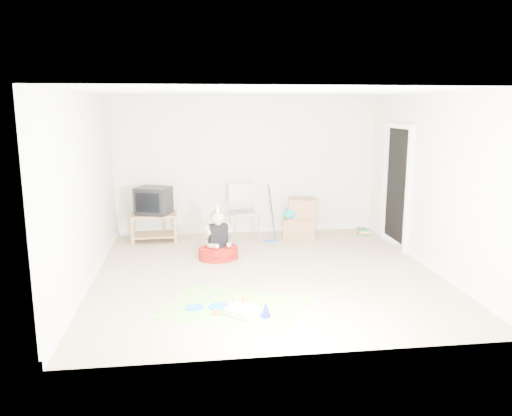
{
  "coord_description": "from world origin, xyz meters",
  "views": [
    {
      "loc": [
        -1.05,
        -6.96,
        2.41
      ],
      "look_at": [
        -0.1,
        0.4,
        0.9
      ],
      "focal_mm": 35.0,
      "sensor_mm": 36.0,
      "label": 1
    }
  ],
  "objects": [
    {
      "name": "floor_mop",
      "position": [
        0.34,
        1.71,
        0.26
      ],
      "size": [
        0.26,
        0.33,
        1.0
      ],
      "color": "blue",
      "rests_on": "ground"
    },
    {
      "name": "cardboard_boxes",
      "position": [
        0.93,
        1.92,
        0.36
      ],
      "size": [
        0.68,
        0.57,
        0.74
      ],
      "color": "#9D6E4C",
      "rests_on": "ground"
    },
    {
      "name": "blue_plate_far",
      "position": [
        -1.06,
        -1.2,
        0.01
      ],
      "size": [
        0.31,
        0.31,
        0.01
      ],
      "primitive_type": "cylinder",
      "rotation": [
        0.0,
        0.0,
        -0.79
      ],
      "color": "blue",
      "rests_on": "party_mat"
    },
    {
      "name": "orange_cup_far",
      "position": [
        -0.8,
        -1.46,
        0.04
      ],
      "size": [
        0.08,
        0.08,
        0.07
      ],
      "primitive_type": "cylinder",
      "rotation": [
        0.0,
        0.0,
        -0.33
      ],
      "color": "orange",
      "rests_on": "party_mat"
    },
    {
      "name": "ground",
      "position": [
        0.0,
        0.0,
        0.0
      ],
      "size": [
        5.0,
        5.0,
        0.0
      ],
      "primitive_type": "plane",
      "color": "tan",
      "rests_on": "ground"
    },
    {
      "name": "folding_chair",
      "position": [
        -0.13,
        1.86,
        0.52
      ],
      "size": [
        0.54,
        0.52,
        1.07
      ],
      "color": "#9A9AA0",
      "rests_on": "ground"
    },
    {
      "name": "blue_party_hat",
      "position": [
        -0.24,
        -1.57,
        0.1
      ],
      "size": [
        0.14,
        0.14,
        0.18
      ],
      "primitive_type": "cone",
      "rotation": [
        0.0,
        0.0,
        -0.13
      ],
      "color": "#1B24C0",
      "rests_on": "party_mat"
    },
    {
      "name": "blue_plate_near",
      "position": [
        -0.77,
        -1.22,
        0.01
      ],
      "size": [
        0.33,
        0.33,
        0.01
      ],
      "primitive_type": "cylinder",
      "rotation": [
        0.0,
        0.0,
        -0.5
      ],
      "color": "blue",
      "rests_on": "party_mat"
    },
    {
      "name": "party_mat",
      "position": [
        -0.59,
        -1.25,
        0.0
      ],
      "size": [
        2.01,
        1.79,
        0.01
      ],
      "primitive_type": "cube",
      "rotation": [
        0.0,
        0.0,
        -0.44
      ],
      "color": "#DD2E6D",
      "rests_on": "ground"
    },
    {
      "name": "birthday_cake",
      "position": [
        -0.51,
        -1.49,
        0.05
      ],
      "size": [
        0.44,
        0.44,
        0.16
      ],
      "color": "white",
      "rests_on": "party_mat"
    },
    {
      "name": "orange_cup_near",
      "position": [
        -0.44,
        -1.1,
        0.05
      ],
      "size": [
        0.07,
        0.07,
        0.08
      ],
      "primitive_type": "cylinder",
      "rotation": [
        0.0,
        0.0,
        0.0
      ],
      "color": "orange",
      "rests_on": "party_mat"
    },
    {
      "name": "book_pile",
      "position": [
        2.19,
        2.0,
        0.05
      ],
      "size": [
        0.29,
        0.32,
        0.12
      ],
      "color": "#267334",
      "rests_on": "ground"
    },
    {
      "name": "doorway_recess",
      "position": [
        2.48,
        1.2,
        1.02
      ],
      "size": [
        0.02,
        0.9,
        2.05
      ],
      "primitive_type": "cube",
      "color": "black",
      "rests_on": "ground"
    },
    {
      "name": "tv_stand",
      "position": [
        -1.75,
        2.02,
        0.3
      ],
      "size": [
        0.82,
        0.53,
        0.51
      ],
      "color": "#976944",
      "rests_on": "ground"
    },
    {
      "name": "crt_tv",
      "position": [
        -1.75,
        2.02,
        0.75
      ],
      "size": [
        0.71,
        0.65,
        0.49
      ],
      "primitive_type": "cube",
      "rotation": [
        0.0,
        0.0,
        -0.4
      ],
      "color": "black",
      "rests_on": "tv_stand"
    },
    {
      "name": "seated_woman",
      "position": [
        -0.66,
        0.79,
        0.2
      ],
      "size": [
        0.78,
        0.78,
        0.93
      ],
      "color": "#9B160E",
      "rests_on": "ground"
    }
  ]
}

